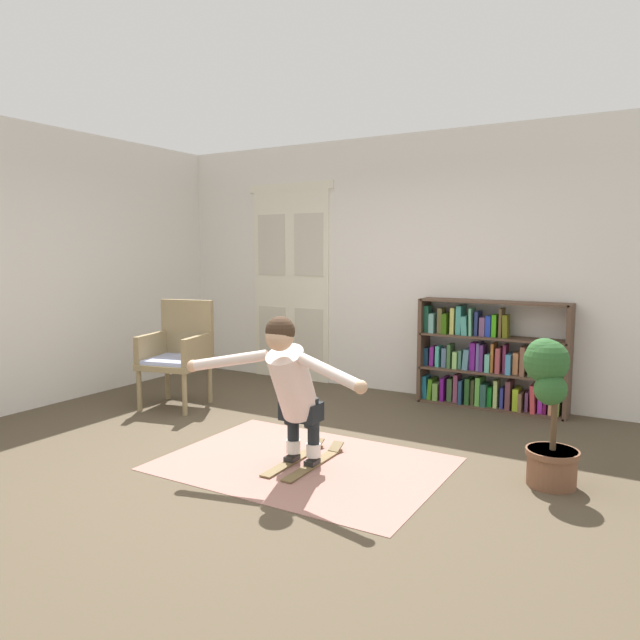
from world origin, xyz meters
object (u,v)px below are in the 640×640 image
(wicker_chair, at_px, (178,351))
(potted_plant, at_px, (549,402))
(bookshelf, at_px, (487,361))
(skis_pair, at_px, (305,460))
(person_skier, at_px, (291,381))

(wicker_chair, bearing_deg, potted_plant, -3.85)
(bookshelf, bearing_deg, wicker_chair, -151.21)
(bookshelf, bearing_deg, skis_pair, -108.31)
(wicker_chair, distance_m, potted_plant, 3.71)
(bookshelf, relative_size, skis_pair, 1.87)
(skis_pair, bearing_deg, person_skier, -89.25)
(bookshelf, xyz_separation_m, person_skier, (-0.77, -2.53, 0.19))
(potted_plant, xyz_separation_m, person_skier, (-1.66, -0.73, 0.10))
(skis_pair, xyz_separation_m, person_skier, (0.00, -0.20, 0.66))
(bookshelf, height_order, skis_pair, bookshelf)
(potted_plant, height_order, skis_pair, potted_plant)
(potted_plant, height_order, person_skier, person_skier)
(bookshelf, relative_size, wicker_chair, 1.38)
(wicker_chair, bearing_deg, bookshelf, 28.79)
(wicker_chair, xyz_separation_m, person_skier, (2.05, -0.98, 0.10))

